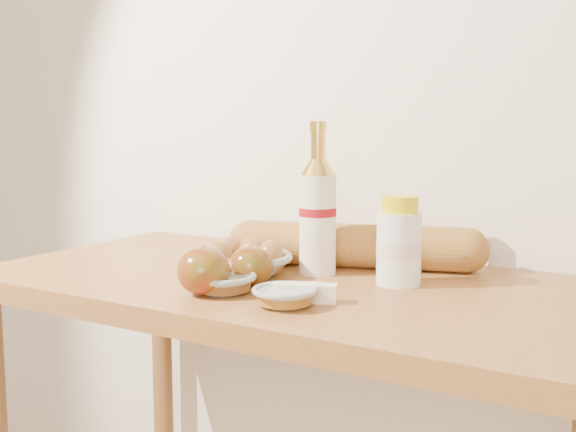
% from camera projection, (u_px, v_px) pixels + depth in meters
% --- Properties ---
extents(back_wall, '(3.50, 0.02, 2.60)m').
position_uv_depth(back_wall, '(375.00, 68.00, 1.55)').
color(back_wall, '#EFE4D0').
rests_on(back_wall, ground).
extents(table, '(1.20, 0.60, 0.90)m').
position_uv_depth(table, '(296.00, 344.00, 1.34)').
color(table, '#AF7238').
rests_on(table, ground).
extents(bourbon_bottle, '(0.09, 0.09, 0.29)m').
position_uv_depth(bourbon_bottle, '(318.00, 213.00, 1.35)').
color(bourbon_bottle, silver).
rests_on(bourbon_bottle, table).
extents(cream_bottle, '(0.10, 0.10, 0.16)m').
position_uv_depth(cream_bottle, '(399.00, 244.00, 1.27)').
color(cream_bottle, white).
rests_on(cream_bottle, table).
extents(egg_bowl, '(0.19, 0.19, 0.07)m').
position_uv_depth(egg_bowl, '(242.00, 262.00, 1.34)').
color(egg_bowl, '#8E9B97').
rests_on(egg_bowl, table).
extents(baguette, '(0.52, 0.24, 0.09)m').
position_uv_depth(baguette, '(354.00, 246.00, 1.42)').
color(baguette, '#B37C36').
rests_on(baguette, table).
extents(apple_redgreen_front, '(0.10, 0.10, 0.08)m').
position_uv_depth(apple_redgreen_front, '(204.00, 271.00, 1.20)').
color(apple_redgreen_front, maroon).
rests_on(apple_redgreen_front, table).
extents(apple_redgreen_right, '(0.08, 0.08, 0.07)m').
position_uv_depth(apple_redgreen_right, '(251.00, 266.00, 1.26)').
color(apple_redgreen_right, maroon).
rests_on(apple_redgreen_right, table).
extents(sugar_bowl, '(0.15, 0.15, 0.03)m').
position_uv_depth(sugar_bowl, '(223.00, 283.00, 1.21)').
color(sugar_bowl, gray).
rests_on(sugar_bowl, table).
extents(syrup_bowl, '(0.13, 0.13, 0.03)m').
position_uv_depth(syrup_bowl, '(285.00, 296.00, 1.13)').
color(syrup_bowl, '#94A19C').
rests_on(syrup_bowl, table).
extents(butter_stick, '(0.11, 0.07, 0.03)m').
position_uv_depth(butter_stick, '(304.00, 293.00, 1.15)').
color(butter_stick, beige).
rests_on(butter_stick, table).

